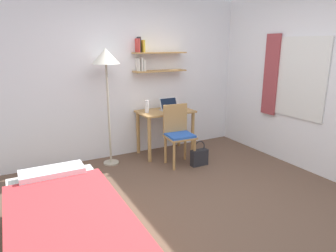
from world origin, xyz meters
name	(u,v)px	position (x,y,z in m)	size (l,w,h in m)	color
ground_plane	(196,204)	(0.00, 0.00, 0.00)	(5.28, 5.28, 0.00)	brown
wall_back	(131,77)	(0.01, 2.02, 1.31)	(4.40, 0.27, 2.60)	white
wall_right	(319,84)	(2.02, 0.03, 1.30)	(0.10, 4.40, 2.60)	white
bed	(68,232)	(-1.50, -0.23, 0.24)	(0.96, 2.03, 0.54)	#B2844C
desk	(165,120)	(0.47, 1.70, 0.60)	(0.91, 0.56, 0.76)	#B2844C
desk_chair	(178,132)	(0.44, 1.20, 0.52)	(0.44, 0.41, 0.93)	#B2844C
standing_lamp	(106,63)	(-0.50, 1.69, 1.57)	(0.41, 0.41, 1.78)	#B2A893
laptop	(170,107)	(0.56, 1.71, 0.81)	(0.33, 0.23, 0.21)	#B7BABF
water_bottle	(147,106)	(0.14, 1.70, 0.86)	(0.07, 0.07, 0.20)	silver
book_stack	(179,107)	(0.75, 1.71, 0.78)	(0.18, 0.21, 0.06)	#333338
handbag	(199,157)	(0.69, 0.97, 0.14)	(0.27, 0.11, 0.40)	#232328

